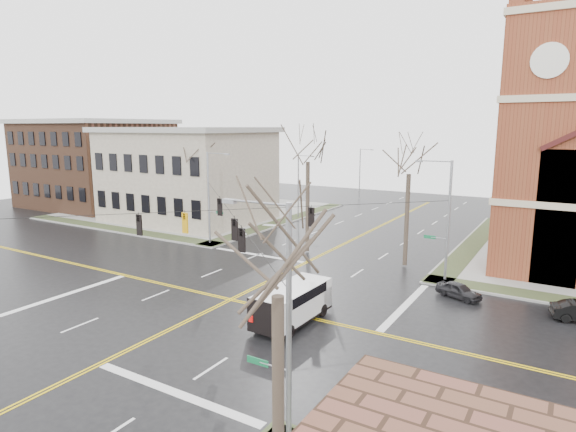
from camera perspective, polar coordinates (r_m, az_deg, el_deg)
The scene contains 18 objects.
ground at distance 33.32m, azimuth -6.80°, elevation -9.81°, with size 120.00×120.00×0.00m, color black.
sidewalks at distance 33.29m, azimuth -6.81°, elevation -9.69°, with size 80.00×80.00×0.17m.
road_markings at distance 33.32m, azimuth -6.80°, elevation -9.80°, with size 100.00×100.00×0.01m.
civic_building_a at distance 61.08m, azimuth -11.77°, elevation 4.63°, with size 18.00×14.00×11.00m, color gray.
civic_building_b at distance 77.21m, azimuth -21.79°, elevation 5.66°, with size 18.00×16.00×12.00m, color brown.
signal_pole_ne at distance 37.53m, azimuth 18.23°, elevation -0.12°, with size 2.75×0.22×9.00m.
signal_pole_nw at distance 47.79m, azimuth -9.23°, elevation 2.46°, with size 2.75×0.22×9.00m.
signal_pole_se at distance 16.68m, azimuth -0.44°, elevation -12.73°, with size 2.75×0.22×9.00m.
span_wires at distance 31.71m, azimuth -7.05°, elevation 0.75°, with size 23.02×23.02×0.03m.
traffic_signals at distance 31.34m, azimuth -7.77°, elevation -0.78°, with size 8.21×8.26×1.30m.
streetlight_north_a at distance 60.93m, azimuth 1.35°, elevation 3.86°, with size 2.30×0.20×8.00m.
streetlight_north_b at distance 78.83m, azimuth 8.61°, elevation 5.26°, with size 2.30×0.20×8.00m.
cargo_van at distance 29.15m, azimuth 0.77°, elevation -10.00°, with size 2.48×5.94×2.23m.
parked_car_a at distance 35.24m, azimuth 19.59°, elevation -8.30°, with size 1.26×3.13×1.07m, color black.
tree_nw_far at distance 51.40m, azimuth -10.51°, elevation 7.05°, with size 4.00×4.00×11.86m.
tree_nw_near at distance 43.68m, azimuth 2.38°, elevation 7.15°, with size 4.00×4.00×12.41m.
tree_ne at distance 40.21m, azimuth 14.16°, elevation 5.56°, with size 4.00×4.00×11.44m.
tree_se at distance 13.50m, azimuth -1.23°, elevation -7.69°, with size 4.00×4.00×10.08m.
Camera 1 is at (19.34, -24.56, 11.53)m, focal length 30.00 mm.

